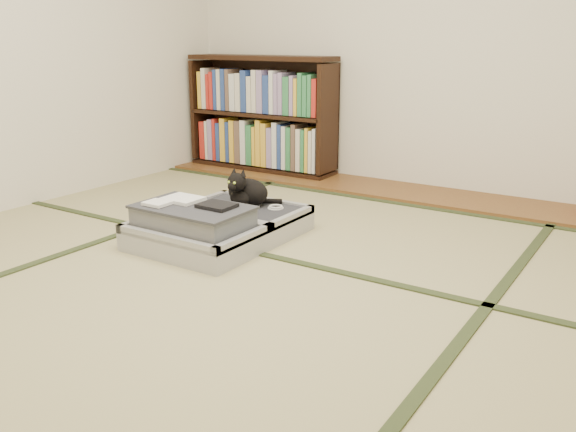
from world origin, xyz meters
The scene contains 8 objects.
floor centered at (0.00, 0.00, 0.00)m, with size 4.50×4.50×0.00m, color tan.
wood_strip centered at (0.00, 2.00, 0.01)m, with size 4.00×0.50×0.02m, color brown.
tatami_borders centered at (0.00, 0.49, 0.00)m, with size 4.00×4.50×0.01m.
bookcase centered at (-1.32, 2.07, 0.45)m, with size 1.27×0.29×0.92m.
suitcase centered at (-0.47, 0.44, 0.09)m, with size 0.66×0.89×0.26m.
cat centered at (-0.49, 0.74, 0.22)m, with size 0.30×0.30×0.24m.
cable_coil centered at (-0.31, 0.78, 0.14)m, with size 0.09×0.09×0.02m.
hanger centered at (-0.37, 0.53, 0.01)m, with size 0.45×0.21×0.01m.
Camera 1 is at (1.56, -1.98, 1.07)m, focal length 38.00 mm.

